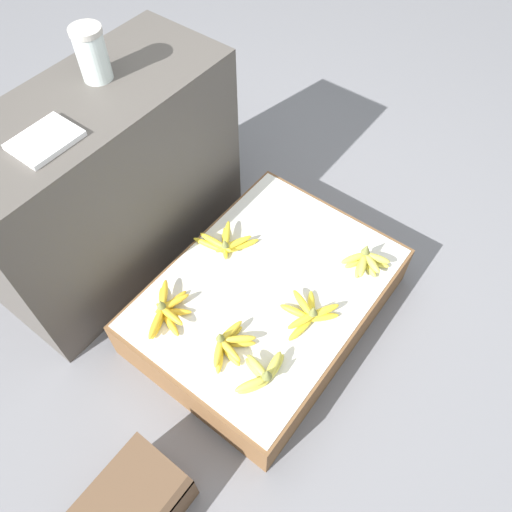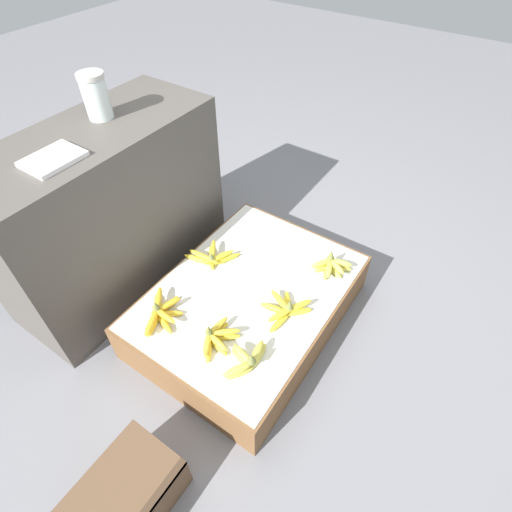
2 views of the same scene
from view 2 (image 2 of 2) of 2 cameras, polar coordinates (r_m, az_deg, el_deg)
name	(u,v)px [view 2 (image 2 of 2)]	position (r m, az deg, el deg)	size (l,w,h in m)	color
ground_plane	(250,318)	(2.00, -0.92, -8.91)	(10.00, 10.00, 0.00)	slate
display_platform	(249,305)	(1.91, -0.96, -6.99)	(1.03, 0.76, 0.22)	brown
back_vendor_table	(111,213)	(2.03, -19.99, 5.84)	(1.11, 0.46, 0.83)	#4C4742
wooden_crate	(127,496)	(1.63, -17.92, -29.80)	(0.36, 0.25, 0.20)	brown
banana_bunch_front_left	(247,360)	(1.58, -1.32, -14.66)	(0.23, 0.13, 0.11)	gold
banana_bunch_front_midleft	(286,309)	(1.72, 4.27, -7.55)	(0.23, 0.21, 0.10)	yellow
banana_bunch_front_midright	(331,266)	(1.91, 10.72, -1.42)	(0.15, 0.17, 0.11)	gold
banana_bunch_middle_left	(217,338)	(1.64, -5.65, -11.55)	(0.21, 0.13, 0.10)	gold
banana_bunch_back_left	(161,312)	(1.76, -13.45, -7.82)	(0.25, 0.21, 0.10)	gold
banana_bunch_back_midleft	(212,257)	(1.93, -6.34, -0.12)	(0.18, 0.24, 0.09)	yellow
glass_jar	(96,96)	(1.87, -21.92, 20.46)	(0.11, 0.11, 0.18)	silver
foam_tray_white	(53,159)	(1.66, -27.02, 12.25)	(0.20, 0.16, 0.02)	white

